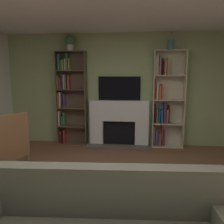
# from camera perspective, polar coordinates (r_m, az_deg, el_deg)

# --- Properties ---
(ground_plane) EXTENTS (6.79, 6.79, 0.00)m
(ground_plane) POSITION_cam_1_polar(r_m,az_deg,el_deg) (3.01, -2.44, -23.64)
(ground_plane) COLOR brown
(wall_back_accent) EXTENTS (5.42, 0.06, 2.57)m
(wall_back_accent) POSITION_cam_1_polar(r_m,az_deg,el_deg) (5.38, 1.91, 5.53)
(wall_back_accent) COLOR #9EB379
(wall_back_accent) RESTS_ON ground_plane
(fireplace) EXTENTS (1.46, 0.50, 1.05)m
(fireplace) POSITION_cam_1_polar(r_m,az_deg,el_deg) (5.35, 1.77, -2.49)
(fireplace) COLOR white
(fireplace) RESTS_ON ground_plane
(tv) EXTENTS (0.97, 0.06, 0.54)m
(tv) POSITION_cam_1_polar(r_m,az_deg,el_deg) (5.32, 1.87, 5.90)
(tv) COLOR black
(tv) RESTS_ON fireplace
(bookshelf_left) EXTENTS (0.69, 0.26, 2.16)m
(bookshelf_left) POSITION_cam_1_polar(r_m,az_deg,el_deg) (5.49, -10.70, 3.87)
(bookshelf_left) COLOR brown
(bookshelf_left) RESTS_ON ground_plane
(bookshelf_right) EXTENTS (0.69, 0.28, 2.16)m
(bookshelf_right) POSITION_cam_1_polar(r_m,az_deg,el_deg) (5.30, 12.88, 2.45)
(bookshelf_right) COLOR beige
(bookshelf_right) RESTS_ON ground_plane
(potted_plant) EXTENTS (0.24, 0.24, 0.35)m
(potted_plant) POSITION_cam_1_polar(r_m,az_deg,el_deg) (5.44, -10.42, 16.83)
(potted_plant) COLOR beige
(potted_plant) RESTS_ON bookshelf_left
(vase_with_flowers) EXTENTS (0.11, 0.11, 0.38)m
(vase_with_flowers) POSITION_cam_1_polar(r_m,az_deg,el_deg) (5.27, 14.43, 16.14)
(vase_with_flowers) COLOR teal
(vase_with_flowers) RESTS_ON bookshelf_right
(armchair) EXTENTS (0.83, 0.87, 1.07)m
(armchair) POSITION_cam_1_polar(r_m,az_deg,el_deg) (3.80, -25.83, -8.25)
(armchair) COLOR brown
(armchair) RESTS_ON ground_plane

